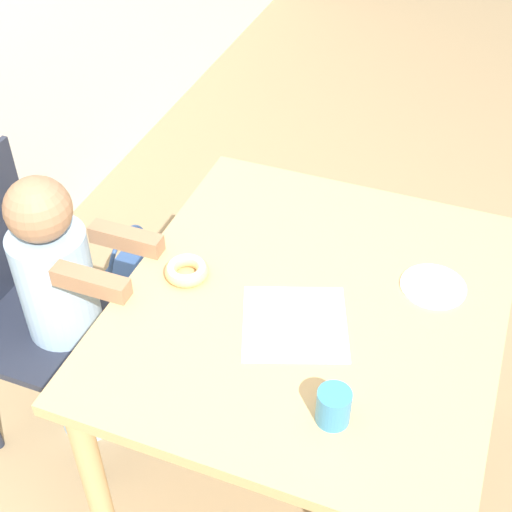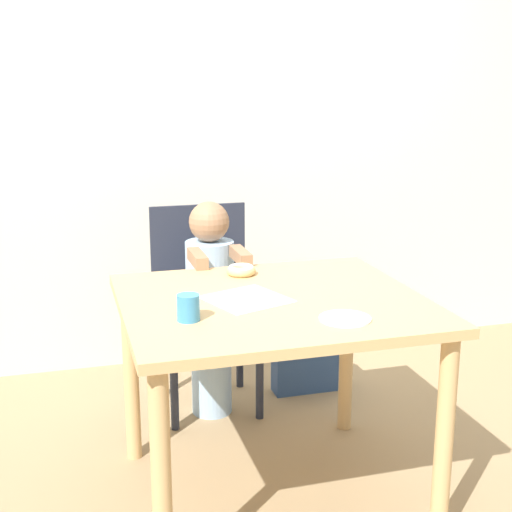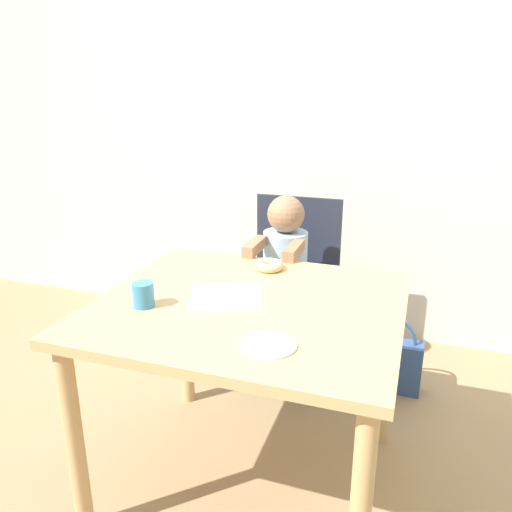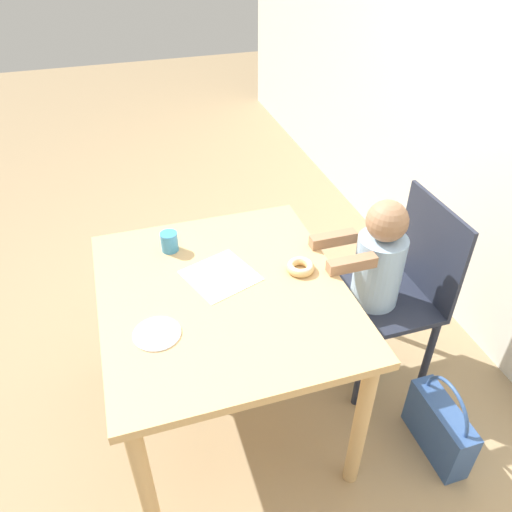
{
  "view_description": "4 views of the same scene",
  "coord_description": "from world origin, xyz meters",
  "views": [
    {
      "loc": [
        -1.23,
        -0.32,
        2.01
      ],
      "look_at": [
        -0.02,
        0.14,
        0.88
      ],
      "focal_mm": 50.0,
      "sensor_mm": 36.0,
      "label": 1
    },
    {
      "loc": [
        -0.7,
        -2.26,
        1.5
      ],
      "look_at": [
        -0.02,
        0.14,
        0.88
      ],
      "focal_mm": 50.0,
      "sensor_mm": 36.0,
      "label": 2
    },
    {
      "loc": [
        0.53,
        -1.49,
        1.46
      ],
      "look_at": [
        -0.02,
        0.14,
        0.88
      ],
      "focal_mm": 35.0,
      "sensor_mm": 36.0,
      "label": 3
    },
    {
      "loc": [
        1.42,
        -0.31,
        2.01
      ],
      "look_at": [
        -0.02,
        0.14,
        0.88
      ],
      "focal_mm": 35.0,
      "sensor_mm": 36.0,
      "label": 4
    }
  ],
  "objects": [
    {
      "name": "ground_plane",
      "position": [
        0.0,
        0.0,
        0.0
      ],
      "size": [
        12.0,
        12.0,
        0.0
      ],
      "primitive_type": "plane",
      "color": "#997F5B"
    },
    {
      "name": "dining_table",
      "position": [
        0.0,
        0.0,
        0.65
      ],
      "size": [
        1.04,
        0.93,
        0.76
      ],
      "color": "tan",
      "rests_on": "ground_plane"
    },
    {
      "name": "chair",
      "position": [
        -0.07,
        0.84,
        0.49
      ],
      "size": [
        0.45,
        0.42,
        0.93
      ],
      "color": "#232838",
      "rests_on": "ground_plane"
    },
    {
      "name": "child_figure",
      "position": [
        -0.07,
        0.72,
        0.51
      ],
      "size": [
        0.23,
        0.4,
        0.99
      ],
      "color": "#99BCE0",
      "rests_on": "ground_plane"
    },
    {
      "name": "donut",
      "position": [
        -0.03,
        0.33,
        0.78
      ],
      "size": [
        0.11,
        0.11,
        0.04
      ],
      "color": "#DBB270",
      "rests_on": "dining_table"
    },
    {
      "name": "napkin",
      "position": [
        -0.09,
        0.01,
        0.76
      ],
      "size": [
        0.32,
        0.32,
        0.0
      ],
      "color": "white",
      "rests_on": "dining_table"
    },
    {
      "name": "handbag",
      "position": [
        0.44,
        0.82,
        0.15
      ],
      "size": [
        0.35,
        0.11,
        0.41
      ],
      "color": "#2D4C84",
      "rests_on": "ground_plane"
    },
    {
      "name": "cup",
      "position": [
        -0.32,
        -0.15,
        0.8
      ],
      "size": [
        0.07,
        0.07,
        0.08
      ],
      "color": "teal",
      "rests_on": "dining_table"
    },
    {
      "name": "plate",
      "position": [
        0.16,
        -0.27,
        0.76
      ],
      "size": [
        0.17,
        0.17,
        0.01
      ],
      "color": "white",
      "rests_on": "dining_table"
    }
  ]
}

